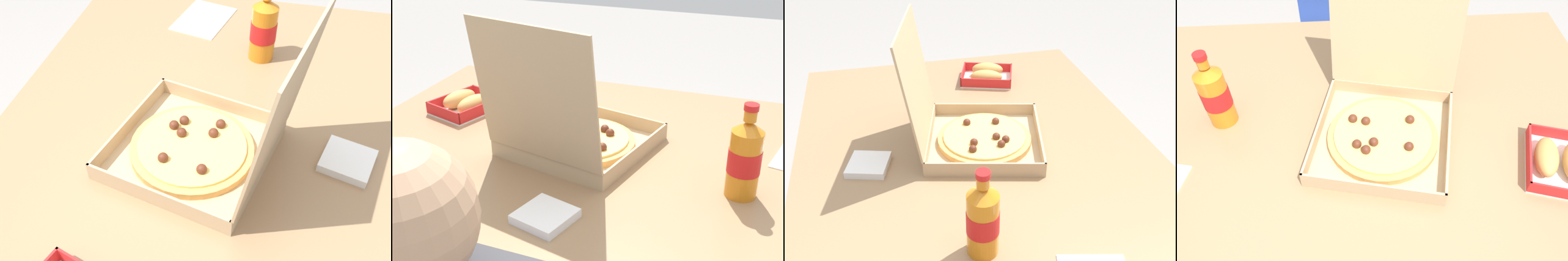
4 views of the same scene
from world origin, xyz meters
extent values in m
plane|color=gray|center=(0.00, 0.00, 0.00)|extent=(10.00, 10.00, 0.00)
cube|color=#997551|center=(0.00, 0.00, 0.74)|extent=(1.42, 1.07, 0.03)
cylinder|color=#B7B7BC|center=(-0.64, 0.46, 0.36)|extent=(0.05, 0.05, 0.72)
cylinder|color=#B7B7BC|center=(0.64, 0.46, 0.36)|extent=(0.05, 0.05, 0.72)
cube|color=#2D4CAD|center=(-0.01, 0.83, 0.43)|extent=(0.41, 0.41, 0.04)
cube|color=#2D4CAD|center=(-0.02, 0.65, 0.64)|extent=(0.36, 0.04, 0.38)
cylinder|color=#B2B2B7|center=(0.17, 1.00, 0.21)|extent=(0.03, 0.03, 0.43)
cylinder|color=#B2B2B7|center=(-0.17, 1.01, 0.21)|extent=(0.03, 0.03, 0.43)
cylinder|color=#B2B2B7|center=(0.15, 0.66, 0.21)|extent=(0.03, 0.03, 0.43)
cylinder|color=#B2B2B7|center=(-0.19, 0.67, 0.21)|extent=(0.03, 0.03, 0.43)
cylinder|color=#333847|center=(0.09, 0.98, 0.23)|extent=(0.09, 0.09, 0.45)
cylinder|color=#333847|center=(-0.09, 0.99, 0.23)|extent=(0.09, 0.09, 0.45)
cube|color=#333847|center=(0.08, 0.93, 0.50)|extent=(0.12, 0.30, 0.10)
cube|color=#333847|center=(-0.10, 0.94, 0.50)|extent=(0.12, 0.30, 0.10)
cube|color=tan|center=(0.06, -0.03, 0.76)|extent=(0.41, 0.41, 0.01)
cube|color=tan|center=(0.02, -0.19, 0.78)|extent=(0.33, 0.08, 0.04)
cube|color=tan|center=(-0.10, 0.01, 0.78)|extent=(0.08, 0.33, 0.04)
cube|color=tan|center=(0.22, -0.07, 0.78)|extent=(0.08, 0.33, 0.04)
cube|color=tan|center=(0.10, 0.13, 0.78)|extent=(0.33, 0.08, 0.04)
cube|color=tan|center=(0.10, 0.16, 0.97)|extent=(0.34, 0.13, 0.34)
cylinder|color=tan|center=(0.06, -0.03, 0.77)|extent=(0.29, 0.29, 0.02)
cylinder|color=#EAC666|center=(0.06, -0.03, 0.78)|extent=(0.25, 0.25, 0.01)
sphere|color=#562819|center=(-0.01, -0.07, 0.79)|extent=(0.02, 0.02, 0.02)
sphere|color=#562819|center=(0.13, 0.01, 0.79)|extent=(0.02, 0.02, 0.02)
sphere|color=#562819|center=(0.01, -0.08, 0.79)|extent=(0.02, 0.02, 0.02)
sphere|color=#562819|center=(0.03, -0.06, 0.79)|extent=(0.02, 0.02, 0.02)
sphere|color=#562819|center=(0.12, -0.08, 0.79)|extent=(0.02, 0.02, 0.02)
sphere|color=#562819|center=(0.02, 0.01, 0.79)|extent=(0.02, 0.02, 0.02)
sphere|color=#562819|center=(-0.02, 0.02, 0.79)|extent=(0.02, 0.02, 0.02)
cube|color=white|center=(0.48, -0.14, 0.76)|extent=(0.20, 0.23, 0.00)
cube|color=red|center=(0.45, -0.23, 0.78)|extent=(0.14, 0.05, 0.03)
cube|color=red|center=(0.51, -0.06, 0.78)|extent=(0.14, 0.05, 0.03)
cube|color=red|center=(0.41, -0.12, 0.78)|extent=(0.06, 0.18, 0.03)
ellipsoid|color=tan|center=(0.45, -0.13, 0.78)|extent=(0.09, 0.13, 0.05)
cylinder|color=orange|center=(-0.37, 0.08, 0.83)|extent=(0.07, 0.07, 0.16)
cone|color=orange|center=(-0.37, 0.08, 0.93)|extent=(0.07, 0.07, 0.02)
cylinder|color=orange|center=(-0.37, 0.08, 0.95)|extent=(0.03, 0.03, 0.02)
cylinder|color=red|center=(-0.37, 0.08, 0.97)|extent=(0.03, 0.03, 0.01)
cylinder|color=red|center=(-0.37, 0.08, 0.84)|extent=(0.07, 0.07, 0.06)
cube|color=white|center=(0.01, 0.32, 0.76)|extent=(0.14, 0.14, 0.02)
camera|label=1|loc=(0.78, 0.14, 1.53)|focal=42.61mm
camera|label=2|loc=(-0.39, 1.19, 1.41)|focal=49.87mm
camera|label=3|loc=(-1.09, 0.25, 1.55)|focal=42.43mm
camera|label=4|loc=(-0.02, -0.69, 1.55)|focal=36.49mm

